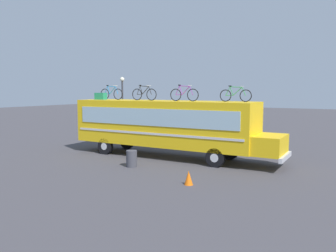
{
  "coord_description": "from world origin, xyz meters",
  "views": [
    {
      "loc": [
        10.18,
        -17.18,
        3.91
      ],
      "look_at": [
        0.36,
        0.0,
        1.83
      ],
      "focal_mm": 36.66,
      "sensor_mm": 36.0,
      "label": 1
    }
  ],
  "objects_px": {
    "bus": "(167,124)",
    "rooftop_bicycle_2": "(144,94)",
    "luggage_bag_1": "(101,96)",
    "rooftop_bicycle_3": "(184,94)",
    "rooftop_bicycle_1": "(111,94)",
    "rooftop_bicycle_4": "(235,95)",
    "traffic_cone": "(189,178)",
    "street_lamp": "(122,99)",
    "trash_bin": "(132,159)"
  },
  "relations": [
    {
      "from": "bus",
      "to": "traffic_cone",
      "type": "relative_size",
      "value": 21.56
    },
    {
      "from": "rooftop_bicycle_1",
      "to": "rooftop_bicycle_4",
      "type": "xyz_separation_m",
      "value": [
        8.26,
        0.07,
        -0.03
      ]
    },
    {
      "from": "rooftop_bicycle_2",
      "to": "traffic_cone",
      "type": "height_order",
      "value": "rooftop_bicycle_2"
    },
    {
      "from": "bus",
      "to": "rooftop_bicycle_1",
      "type": "xyz_separation_m",
      "value": [
        -4.25,
        0.24,
        1.73
      ]
    },
    {
      "from": "traffic_cone",
      "to": "rooftop_bicycle_2",
      "type": "bearing_deg",
      "value": 138.58
    },
    {
      "from": "bus",
      "to": "trash_bin",
      "type": "bearing_deg",
      "value": -94.19
    },
    {
      "from": "rooftop_bicycle_1",
      "to": "rooftop_bicycle_2",
      "type": "bearing_deg",
      "value": -6.13
    },
    {
      "from": "street_lamp",
      "to": "traffic_cone",
      "type": "bearing_deg",
      "value": -42.39
    },
    {
      "from": "bus",
      "to": "luggage_bag_1",
      "type": "bearing_deg",
      "value": -178.69
    },
    {
      "from": "rooftop_bicycle_1",
      "to": "trash_bin",
      "type": "bearing_deg",
      "value": -40.27
    },
    {
      "from": "luggage_bag_1",
      "to": "rooftop_bicycle_3",
      "type": "height_order",
      "value": "rooftop_bicycle_3"
    },
    {
      "from": "rooftop_bicycle_3",
      "to": "street_lamp",
      "type": "xyz_separation_m",
      "value": [
        -8.47,
        5.52,
        -0.53
      ]
    },
    {
      "from": "rooftop_bicycle_3",
      "to": "street_lamp",
      "type": "distance_m",
      "value": 10.13
    },
    {
      "from": "luggage_bag_1",
      "to": "trash_bin",
      "type": "height_order",
      "value": "luggage_bag_1"
    },
    {
      "from": "luggage_bag_1",
      "to": "rooftop_bicycle_4",
      "type": "xyz_separation_m",
      "value": [
        8.85,
        0.42,
        0.14
      ]
    },
    {
      "from": "trash_bin",
      "to": "traffic_cone",
      "type": "distance_m",
      "value": 4.31
    },
    {
      "from": "rooftop_bicycle_3",
      "to": "street_lamp",
      "type": "height_order",
      "value": "street_lamp"
    },
    {
      "from": "rooftop_bicycle_2",
      "to": "rooftop_bicycle_1",
      "type": "bearing_deg",
      "value": 173.87
    },
    {
      "from": "rooftop_bicycle_3",
      "to": "traffic_cone",
      "type": "xyz_separation_m",
      "value": [
        2.55,
        -4.54,
        -3.38
      ]
    },
    {
      "from": "bus",
      "to": "rooftop_bicycle_3",
      "type": "relative_size",
      "value": 7.16
    },
    {
      "from": "rooftop_bicycle_4",
      "to": "traffic_cone",
      "type": "height_order",
      "value": "rooftop_bicycle_4"
    },
    {
      "from": "rooftop_bicycle_1",
      "to": "luggage_bag_1",
      "type": "bearing_deg",
      "value": -148.92
    },
    {
      "from": "rooftop_bicycle_1",
      "to": "rooftop_bicycle_3",
      "type": "xyz_separation_m",
      "value": [
        5.49,
        -0.44,
        -0.01
      ]
    },
    {
      "from": "trash_bin",
      "to": "traffic_cone",
      "type": "height_order",
      "value": "trash_bin"
    },
    {
      "from": "rooftop_bicycle_1",
      "to": "rooftop_bicycle_4",
      "type": "relative_size",
      "value": 1.02
    },
    {
      "from": "rooftop_bicycle_1",
      "to": "traffic_cone",
      "type": "distance_m",
      "value": 10.04
    },
    {
      "from": "bus",
      "to": "rooftop_bicycle_2",
      "type": "distance_m",
      "value": 2.3
    },
    {
      "from": "street_lamp",
      "to": "rooftop_bicycle_1",
      "type": "bearing_deg",
      "value": -59.6
    },
    {
      "from": "rooftop_bicycle_2",
      "to": "rooftop_bicycle_4",
      "type": "xyz_separation_m",
      "value": [
        5.53,
        0.36,
        -0.03
      ]
    },
    {
      "from": "rooftop_bicycle_3",
      "to": "traffic_cone",
      "type": "distance_m",
      "value": 6.21
    },
    {
      "from": "rooftop_bicycle_1",
      "to": "street_lamp",
      "type": "relative_size",
      "value": 0.36
    },
    {
      "from": "rooftop_bicycle_4",
      "to": "rooftop_bicycle_3",
      "type": "bearing_deg",
      "value": -169.65
    },
    {
      "from": "bus",
      "to": "rooftop_bicycle_3",
      "type": "height_order",
      "value": "rooftop_bicycle_3"
    },
    {
      "from": "bus",
      "to": "traffic_cone",
      "type": "xyz_separation_m",
      "value": [
        3.79,
        -4.73,
        -1.66
      ]
    },
    {
      "from": "traffic_cone",
      "to": "trash_bin",
      "type": "bearing_deg",
      "value": 158.67
    },
    {
      "from": "luggage_bag_1",
      "to": "rooftop_bicycle_3",
      "type": "distance_m",
      "value": 6.07
    },
    {
      "from": "luggage_bag_1",
      "to": "traffic_cone",
      "type": "relative_size",
      "value": 1.25
    },
    {
      "from": "street_lamp",
      "to": "bus",
      "type": "bearing_deg",
      "value": -36.38
    },
    {
      "from": "rooftop_bicycle_1",
      "to": "rooftop_bicycle_2",
      "type": "xyz_separation_m",
      "value": [
        2.73,
        -0.29,
        -0.0
      ]
    },
    {
      "from": "luggage_bag_1",
      "to": "rooftop_bicycle_4",
      "type": "height_order",
      "value": "rooftop_bicycle_4"
    },
    {
      "from": "rooftop_bicycle_4",
      "to": "trash_bin",
      "type": "xyz_separation_m",
      "value": [
        -4.25,
        -3.47,
        -3.23
      ]
    },
    {
      "from": "trash_bin",
      "to": "rooftop_bicycle_3",
      "type": "bearing_deg",
      "value": 63.65
    },
    {
      "from": "rooftop_bicycle_1",
      "to": "street_lamp",
      "type": "xyz_separation_m",
      "value": [
        -2.99,
        5.09,
        -0.53
      ]
    },
    {
      "from": "rooftop_bicycle_1",
      "to": "trash_bin",
      "type": "distance_m",
      "value": 6.19
    },
    {
      "from": "rooftop_bicycle_2",
      "to": "traffic_cone",
      "type": "bearing_deg",
      "value": -41.42
    },
    {
      "from": "trash_bin",
      "to": "traffic_cone",
      "type": "relative_size",
      "value": 1.45
    },
    {
      "from": "rooftop_bicycle_3",
      "to": "rooftop_bicycle_1",
      "type": "bearing_deg",
      "value": 175.45
    },
    {
      "from": "rooftop_bicycle_1",
      "to": "traffic_cone",
      "type": "xyz_separation_m",
      "value": [
        8.04,
        -4.97,
        -3.39
      ]
    },
    {
      "from": "bus",
      "to": "rooftop_bicycle_3",
      "type": "distance_m",
      "value": 2.13
    },
    {
      "from": "rooftop_bicycle_1",
      "to": "trash_bin",
      "type": "relative_size",
      "value": 2.11
    }
  ]
}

